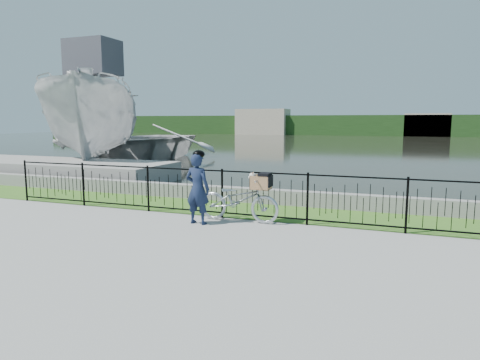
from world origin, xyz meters
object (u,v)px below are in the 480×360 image
at_px(boat_far, 137,142).
at_px(bicycle_rig, 239,199).
at_px(dock, 50,169).
at_px(cyclist, 198,188).
at_px(boat_near, 96,123).

bearing_deg(boat_far, bicycle_rig, -47.99).
relative_size(dock, cyclist, 6.17).
distance_m(bicycle_rig, cyclist, 0.98).
height_order(cyclist, boat_far, boat_far).
relative_size(bicycle_rig, cyclist, 1.16).
bearing_deg(dock, cyclist, -27.94).
relative_size(dock, boat_near, 0.90).
height_order(bicycle_rig, boat_near, boat_near).
distance_m(boat_near, boat_far, 4.50).
bearing_deg(dock, bicycle_rig, -23.35).
height_order(bicycle_rig, boat_far, boat_far).
relative_size(dock, bicycle_rig, 5.34).
height_order(dock, bicycle_rig, bicycle_rig).
bearing_deg(boat_far, cyclist, -51.29).
bearing_deg(bicycle_rig, dock, 156.65).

